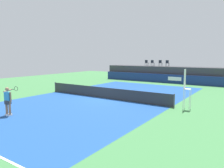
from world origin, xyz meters
name	(u,v)px	position (x,y,z in m)	size (l,w,h in m)	color
ground_plane	(122,93)	(0.00, 3.00, 0.00)	(48.00, 48.00, 0.00)	#3D7A42
court_inner	(104,98)	(0.00, 0.00, 0.00)	(12.00, 22.00, 0.00)	#1C478C
sponsor_wall	(161,78)	(0.01, 13.50, 0.60)	(18.00, 0.22, 1.20)	navy
spectator_platform	(166,74)	(0.00, 15.30, 1.10)	(18.00, 2.80, 2.20)	#38383D
spectator_chair_far_left	(147,63)	(-3.11, 15.45, 2.69)	(0.46, 0.46, 0.89)	#1E232D
spectator_chair_left	(153,63)	(-2.04, 15.23, 2.69)	(0.44, 0.44, 0.89)	#1E232D
spectator_chair_center	(160,63)	(-0.89, 15.45, 2.69)	(0.45, 0.45, 0.89)	#1E232D
spectator_chair_right	(167,63)	(0.18, 15.40, 2.69)	(0.48, 0.48, 0.89)	#1E232D
umpire_chair	(186,86)	(6.97, 0.00, 1.59)	(0.45, 0.45, 2.76)	white
tennis_net	(104,93)	(0.00, 0.00, 0.47)	(12.40, 0.02, 0.95)	#2D2D2D
net_post_near	(55,87)	(-6.20, 0.00, 0.50)	(0.10, 0.10, 1.00)	#4C4C51
net_post_far	(174,101)	(6.20, 0.00, 0.50)	(0.10, 0.10, 1.00)	#4C4C51
tennis_player	(8,100)	(-1.59, -7.72, 0.96)	(0.91, 1.11, 1.77)	white
tennis_ball	(81,90)	(-4.68, 2.16, 0.04)	(0.07, 0.07, 0.07)	#D8EA33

